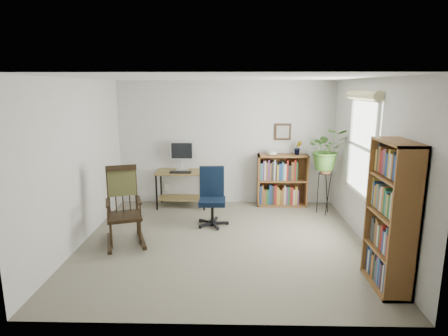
{
  "coord_description": "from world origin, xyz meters",
  "views": [
    {
      "loc": [
        0.13,
        -5.25,
        2.28
      ],
      "look_at": [
        0.0,
        0.4,
        1.05
      ],
      "focal_mm": 30.0,
      "sensor_mm": 36.0,
      "label": 1
    }
  ],
  "objects_px": {
    "rocking_chair": "(124,206)",
    "low_bookshelf": "(282,180)",
    "desk": "(182,189)",
    "tall_bookshelf": "(391,216)",
    "office_chair": "(212,197)"
  },
  "relations": [
    {
      "from": "rocking_chair",
      "to": "office_chair",
      "type": "bearing_deg",
      "value": 13.44
    },
    {
      "from": "office_chair",
      "to": "tall_bookshelf",
      "type": "bearing_deg",
      "value": -47.04
    },
    {
      "from": "desk",
      "to": "low_bookshelf",
      "type": "distance_m",
      "value": 1.96
    },
    {
      "from": "desk",
      "to": "office_chair",
      "type": "xyz_separation_m",
      "value": [
        0.64,
        -1.01,
        0.15
      ]
    },
    {
      "from": "desk",
      "to": "tall_bookshelf",
      "type": "height_order",
      "value": "tall_bookshelf"
    },
    {
      "from": "desk",
      "to": "low_bookshelf",
      "type": "relative_size",
      "value": 0.96
    },
    {
      "from": "office_chair",
      "to": "low_bookshelf",
      "type": "relative_size",
      "value": 0.98
    },
    {
      "from": "rocking_chair",
      "to": "low_bookshelf",
      "type": "height_order",
      "value": "rocking_chair"
    },
    {
      "from": "office_chair",
      "to": "rocking_chair",
      "type": "relative_size",
      "value": 0.84
    },
    {
      "from": "rocking_chair",
      "to": "desk",
      "type": "bearing_deg",
      "value": 52.58
    },
    {
      "from": "desk",
      "to": "low_bookshelf",
      "type": "height_order",
      "value": "low_bookshelf"
    },
    {
      "from": "desk",
      "to": "tall_bookshelf",
      "type": "bearing_deg",
      "value": -46.53
    },
    {
      "from": "low_bookshelf",
      "to": "tall_bookshelf",
      "type": "height_order",
      "value": "tall_bookshelf"
    },
    {
      "from": "rocking_chair",
      "to": "tall_bookshelf",
      "type": "bearing_deg",
      "value": -37.32
    },
    {
      "from": "desk",
      "to": "low_bookshelf",
      "type": "xyz_separation_m",
      "value": [
        1.95,
        0.12,
        0.16
      ]
    }
  ]
}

